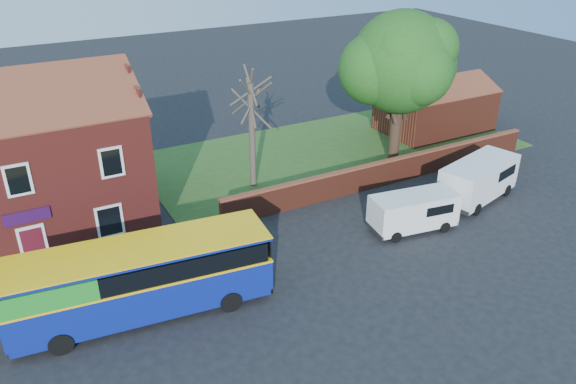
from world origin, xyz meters
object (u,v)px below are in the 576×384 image
bus (133,279)px  van_near (414,210)px  large_tree (400,65)px  van_far (479,179)px

bus → van_near: (14.57, 0.04, -0.70)m
van_near → large_tree: bearing=66.8°
van_near → van_far: bearing=17.8°
van_far → bus: bearing=167.6°
van_far → van_near: bearing=174.3°
van_near → large_tree: size_ratio=0.48×
bus → van_near: size_ratio=2.26×
van_near → bus: bearing=-171.5°
bus → van_near: bearing=6.2°
bus → van_far: bus is taller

